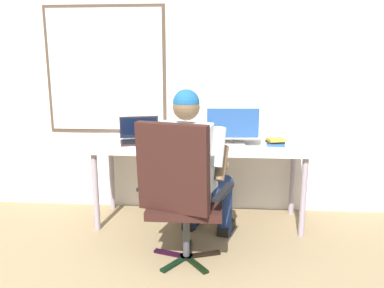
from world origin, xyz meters
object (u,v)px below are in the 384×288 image
(book_stack, at_px, (276,142))
(office_chair, at_px, (180,189))
(desk, at_px, (199,152))
(laptop, at_px, (140,135))
(crt_monitor, at_px, (232,121))
(wine_glass, at_px, (168,136))
(person_seated, at_px, (193,169))

(book_stack, bearing_deg, office_chair, -133.33)
(desk, relative_size, book_stack, 10.91)
(office_chair, xyz_separation_m, laptop, (-0.46, 0.88, 0.20))
(book_stack, bearing_deg, crt_monitor, 173.17)
(crt_monitor, relative_size, wine_glass, 3.69)
(office_chair, height_order, crt_monitor, crt_monitor)
(desk, bearing_deg, person_seated, -91.83)
(wine_glass, bearing_deg, book_stack, 5.97)
(person_seated, bearing_deg, office_chair, -105.22)
(laptop, bearing_deg, crt_monitor, -2.06)
(wine_glass, bearing_deg, desk, 19.86)
(desk, xyz_separation_m, office_chair, (-0.09, -0.80, -0.08))
(person_seated, bearing_deg, wine_glass, 119.20)
(laptop, bearing_deg, office_chair, -62.39)
(person_seated, relative_size, laptop, 2.95)
(laptop, distance_m, wine_glass, 0.34)
(wine_glass, relative_size, book_stack, 0.77)
(desk, height_order, book_stack, book_stack)
(book_stack, bearing_deg, wine_glass, -174.03)
(wine_glass, height_order, book_stack, wine_glass)
(wine_glass, xyz_separation_m, book_stack, (0.93, 0.10, -0.06))
(laptop, relative_size, wine_glass, 3.18)
(office_chair, relative_size, person_seated, 0.84)
(office_chair, bearing_deg, laptop, 117.61)
(desk, distance_m, person_seated, 0.53)
(office_chair, bearing_deg, crt_monitor, 66.38)
(laptop, bearing_deg, wine_glass, -30.99)
(desk, relative_size, laptop, 4.43)
(crt_monitor, bearing_deg, person_seated, -117.19)
(crt_monitor, bearing_deg, desk, -170.12)
(desk, bearing_deg, book_stack, 0.24)
(office_chair, bearing_deg, wine_glass, 103.64)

